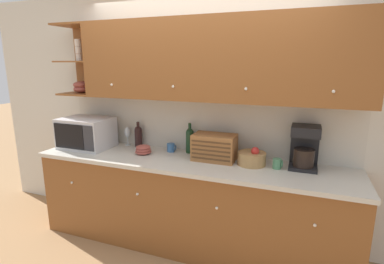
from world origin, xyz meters
TOP-DOWN VIEW (x-y plane):
  - ground_plane at (0.00, 0.00)m, footprint 24.00×24.00m
  - wall_back at (0.00, 0.03)m, footprint 5.55×0.06m
  - counter_unit at (-0.00, -0.33)m, footprint 3.17×0.69m
  - backsplash_panel at (0.00, -0.01)m, footprint 3.15×0.01m
  - upper_cabinets at (0.17, -0.19)m, footprint 3.15×0.39m
  - microwave at (-1.24, -0.31)m, footprint 0.54×0.42m
  - wine_glass at (-0.86, -0.07)m, footprint 0.07×0.07m
  - wine_bottle at (-0.71, -0.08)m, footprint 0.08×0.08m
  - bowl_stack_on_counter at (-0.52, -0.31)m, footprint 0.17×0.17m
  - mug_blue_second at (-0.28, -0.13)m, footprint 0.09×0.08m
  - second_wine_bottle at (-0.08, -0.09)m, footprint 0.08×0.08m
  - bread_box at (0.24, -0.24)m, footprint 0.41×0.25m
  - fruit_basket at (0.61, -0.25)m, footprint 0.26×0.26m
  - mug at (0.84, -0.27)m, footprint 0.09×0.08m
  - coffee_maker at (1.06, -0.16)m, footprint 0.24×0.24m

SIDE VIEW (x-z plane):
  - ground_plane at x=0.00m, z-range 0.00..0.00m
  - counter_unit at x=0.00m, z-range 0.00..0.92m
  - bowl_stack_on_counter at x=-0.52m, z-range 0.92..1.01m
  - mug_blue_second at x=-0.28m, z-range 0.92..1.01m
  - mug at x=0.84m, z-range 0.92..1.01m
  - fruit_basket at x=0.61m, z-range 0.89..1.07m
  - bread_box at x=0.24m, z-range 0.92..1.18m
  - wine_bottle at x=-0.71m, z-range 0.91..1.19m
  - wine_glass at x=-0.86m, z-range 0.96..1.17m
  - second_wine_bottle at x=-0.08m, z-range 0.90..1.23m
  - microwave at x=-1.24m, z-range 0.92..1.26m
  - coffee_maker at x=1.06m, z-range 0.92..1.32m
  - backsplash_panel at x=0.00m, z-range 0.92..1.50m
  - wall_back at x=0.00m, z-range 0.00..2.60m
  - upper_cabinets at x=0.17m, z-range 1.50..2.26m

